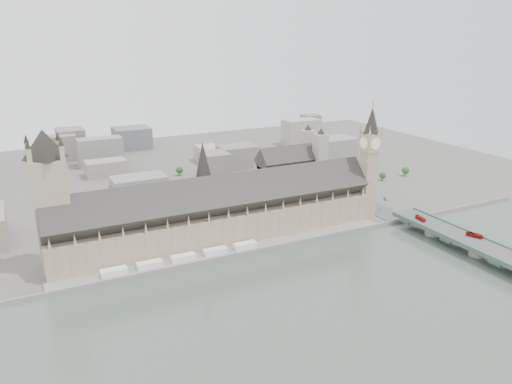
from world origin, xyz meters
name	(u,v)px	position (x,y,z in m)	size (l,w,h in m)	color
ground	(230,249)	(0.00, 0.00, 0.00)	(900.00, 900.00, 0.00)	#595651
river_thames	(363,372)	(0.00, -165.00, 0.00)	(600.00, 600.00, 0.00)	#4B584E
embankment_wall	(238,254)	(0.00, -15.00, 1.50)	(600.00, 1.50, 3.00)	gray
river_terrace	(234,251)	(0.00, -7.50, 1.00)	(270.00, 15.00, 2.00)	gray
terrace_tents	(183,258)	(-40.00, -7.00, 4.00)	(118.00, 7.00, 4.00)	white
palace_of_westminster	(219,214)	(0.00, 19.70, 22.71)	(265.00, 40.73, 55.44)	#9B8969
elizabeth_tower	(369,156)	(138.00, 8.00, 58.09)	(17.00, 17.00, 107.50)	#9B8969
victoria_tower	(50,194)	(-122.00, 26.00, 55.20)	(30.00, 30.00, 100.00)	#9B8969
central_tower	(203,171)	(-10.00, 26.00, 57.92)	(13.00, 13.00, 48.00)	#9B8C6A
westminster_bridge	(469,246)	(162.00, -87.50, 5.12)	(25.00, 325.00, 10.25)	#474749
westminster_abbey	(291,172)	(110.92, 95.00, 25.08)	(68.00, 36.00, 64.00)	#A9A598
city_skyline_inland	(147,158)	(0.00, 245.00, 19.00)	(720.00, 360.00, 38.00)	gray
park_trees	(191,218)	(-10.00, 60.00, 7.50)	(110.00, 30.00, 15.00)	#1B4D1D
red_bus_north	(420,218)	(158.37, -38.80, 11.88)	(2.74, 11.69, 3.26)	red
red_bus_south	(474,235)	(168.78, -85.12, 11.97)	(2.90, 12.38, 3.45)	maroon
car_approach	(385,199)	(167.07, 15.88, 11.02)	(2.16, 5.32, 1.54)	gray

